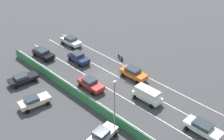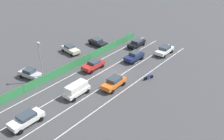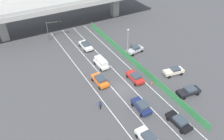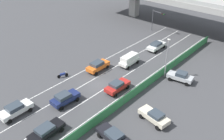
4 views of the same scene
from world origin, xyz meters
name	(u,v)px [view 1 (image 1 of 4)]	position (x,y,z in m)	size (l,w,h in m)	color
ground_plane	(104,77)	(0.00, 0.00, 0.00)	(300.00, 300.00, 0.00)	#424244
lane_line_left_edge	(154,80)	(-5.00, 6.08, 0.00)	(0.14, 48.16, 0.01)	silver
lane_line_mid_left	(140,89)	(-1.67, 6.08, 0.00)	(0.14, 48.16, 0.01)	silver
lane_line_mid_right	(125,98)	(1.67, 6.08, 0.00)	(0.14, 48.16, 0.01)	silver
lane_line_right_edge	(108,109)	(5.00, 6.08, 0.00)	(0.14, 48.16, 0.01)	silver
green_fence	(100,110)	(6.52, 6.08, 0.76)	(0.10, 44.26, 1.52)	#338447
car_sedan_red	(91,84)	(3.52, 0.80, 0.90)	(2.07, 4.43, 1.61)	red
car_taxi_orange	(133,73)	(-3.20, 3.37, 0.96)	(2.11, 4.58, 1.74)	orange
car_sedan_white	(203,128)	(0.02, 17.56, 0.90)	(2.07, 4.68, 1.57)	white
car_van_white	(147,94)	(-0.20, 8.67, 1.15)	(2.02, 4.39, 2.00)	silver
car_hatchback_white	(71,41)	(-3.28, -12.82, 0.92)	(2.08, 4.63, 1.67)	silver
car_sedan_black	(43,53)	(3.21, -12.46, 0.85)	(2.15, 4.69, 1.49)	black
car_sedan_navy	(78,57)	(-0.18, -6.69, 0.95)	(2.18, 4.37, 1.72)	navy
motorcycle	(121,57)	(-6.14, -2.28, 0.46)	(0.88, 1.86, 0.93)	black
parked_sedan_dark	(23,78)	(10.01, -7.69, 0.85)	(4.67, 2.51, 1.49)	black
parked_sedan_cream	(34,101)	(11.82, -1.43, 0.89)	(4.54, 2.51, 1.60)	beige
parked_wagon_silver	(102,135)	(9.63, 9.88, 0.91)	(4.42, 2.47, 1.71)	#B2B5B7
street_lamp	(115,101)	(7.00, 9.32, 4.32)	(0.60, 0.36, 7.11)	gray
traffic_cone	(68,86)	(5.88, -1.78, 0.35)	(0.47, 0.47, 0.75)	orange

